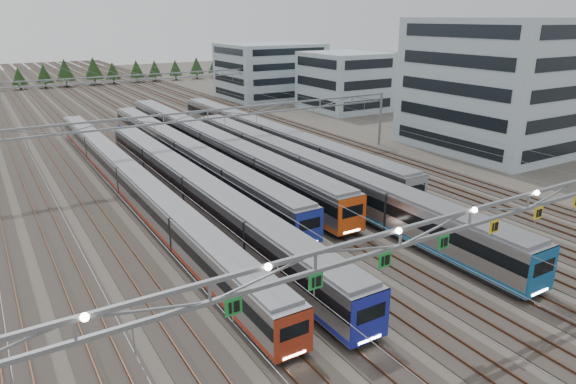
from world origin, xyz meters
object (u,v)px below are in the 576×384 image
train_f (271,138)px  depot_bldg_mid (344,81)px  train_c (185,154)px  train_e (311,171)px  train_d (211,145)px  train_b (196,192)px  train_a (129,179)px  gantry_near (471,222)px  depot_bldg_north (270,71)px  depot_bldg_south (495,85)px  gantry_far (117,84)px  gantry_mid (208,122)px

train_f → depot_bldg_mid: 39.46m
train_c → train_e: size_ratio=1.02×
train_d → train_e: bearing=-75.7°
train_b → train_e: 13.51m
train_a → train_e: size_ratio=1.20×
gantry_near → depot_bldg_north: (37.99, 91.73, -0.73)m
train_d → depot_bldg_north: depot_bldg_north is taller
train_a → depot_bldg_south: bearing=-6.5°
depot_bldg_south → depot_bldg_mid: bearing=87.3°
train_f → gantry_far: (-11.25, 40.77, 4.16)m
train_c → depot_bldg_mid: size_ratio=3.62×
train_a → gantry_near: size_ratio=1.21×
train_c → gantry_mid: (2.25, -2.73, 4.32)m
train_d → gantry_mid: gantry_mid is taller
train_a → train_c: bearing=37.5°
train_f → depot_bldg_north: depot_bldg_north is taller
depot_bldg_mid → depot_bldg_south: bearing=-92.7°
train_f → gantry_mid: bearing=-159.4°
train_d → train_f: (9.00, -0.63, -0.01)m
train_c → train_a: bearing=-142.5°
train_d → depot_bldg_mid: size_ratio=3.88×
gantry_near → gantry_mid: gantry_near is taller
train_b → depot_bldg_mid: (49.11, 40.65, 3.77)m
train_a → train_e: 19.96m
train_c → train_f: (13.50, 1.50, 0.16)m
gantry_far → depot_bldg_north: bearing=9.9°
depot_bldg_mid → depot_bldg_north: 23.82m
gantry_far → depot_bldg_south: (40.53, -55.06, 2.93)m
train_b → train_f: bearing=42.8°
depot_bldg_mid → train_d: bearing=-149.8°
gantry_far → depot_bldg_south: bearing=-53.6°
train_f → depot_bldg_south: (29.28, -14.29, 7.09)m
train_c → gantry_far: 42.55m
gantry_far → depot_bldg_north: 38.52m
gantry_near → depot_bldg_mid: (42.41, 68.33, -1.20)m
gantry_mid → depot_bldg_south: (40.53, -10.06, 2.93)m
train_e → gantry_far: 58.33m
gantry_near → train_c: bearing=92.9°
train_e → train_a: bearing=154.4°
train_c → depot_bldg_south: size_ratio=2.63×
train_b → depot_bldg_south: (47.28, 2.38, 7.20)m
train_b → gantry_far: bearing=83.3°
gantry_near → depot_bldg_south: depot_bldg_south is taller
train_d → gantry_mid: (-2.25, -4.86, 4.14)m
train_e → depot_bldg_mid: (35.61, 41.00, 3.65)m
depot_bldg_north → depot_bldg_mid: bearing=-79.3°
train_d → gantry_mid: bearing=-114.8°
train_c → depot_bldg_mid: (44.61, 25.48, 3.82)m
train_d → depot_bldg_south: bearing=-21.3°
gantry_near → gantry_far: gantry_near is taller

